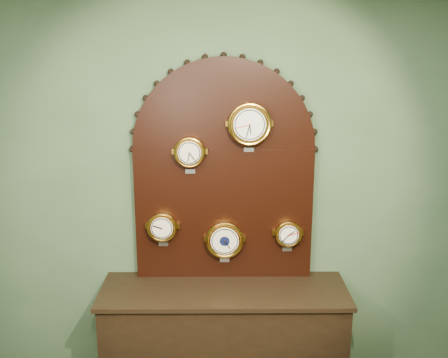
{
  "coord_description": "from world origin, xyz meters",
  "views": [
    {
      "loc": [
        -0.02,
        -0.98,
        2.43
      ],
      "look_at": [
        0.0,
        2.25,
        1.58
      ],
      "focal_mm": 42.51,
      "sensor_mm": 36.0,
      "label": 1
    }
  ],
  "objects_px": {
    "shop_counter": "(224,346)",
    "arabic_clock": "(250,124)",
    "roman_clock": "(190,152)",
    "barometer": "(225,240)",
    "display_board": "(224,165)",
    "hygrometer": "(162,227)",
    "tide_clock": "(288,233)"
  },
  "relations": [
    {
      "from": "hygrometer",
      "to": "barometer",
      "type": "height_order",
      "value": "hygrometer"
    },
    {
      "from": "arabic_clock",
      "to": "display_board",
      "type": "bearing_deg",
      "value": 157.52
    },
    {
      "from": "hygrometer",
      "to": "shop_counter",
      "type": "bearing_deg",
      "value": -20.4
    },
    {
      "from": "roman_clock",
      "to": "barometer",
      "type": "bearing_deg",
      "value": -0.37
    },
    {
      "from": "shop_counter",
      "to": "roman_clock",
      "type": "height_order",
      "value": "roman_clock"
    },
    {
      "from": "hygrometer",
      "to": "display_board",
      "type": "bearing_deg",
      "value": 9.04
    },
    {
      "from": "shop_counter",
      "to": "barometer",
      "type": "height_order",
      "value": "barometer"
    },
    {
      "from": "arabic_clock",
      "to": "hygrometer",
      "type": "bearing_deg",
      "value": 179.81
    },
    {
      "from": "hygrometer",
      "to": "tide_clock",
      "type": "relative_size",
      "value": 1.09
    },
    {
      "from": "arabic_clock",
      "to": "barometer",
      "type": "height_order",
      "value": "arabic_clock"
    },
    {
      "from": "arabic_clock",
      "to": "tide_clock",
      "type": "bearing_deg",
      "value": 0.53
    },
    {
      "from": "display_board",
      "to": "hygrometer",
      "type": "xyz_separation_m",
      "value": [
        -0.41,
        -0.07,
        -0.41
      ]
    },
    {
      "from": "roman_clock",
      "to": "arabic_clock",
      "type": "distance_m",
      "value": 0.43
    },
    {
      "from": "shop_counter",
      "to": "hygrometer",
      "type": "xyz_separation_m",
      "value": [
        -0.41,
        0.15,
        0.81
      ]
    },
    {
      "from": "arabic_clock",
      "to": "roman_clock",
      "type": "bearing_deg",
      "value": 179.72
    },
    {
      "from": "display_board",
      "to": "arabic_clock",
      "type": "relative_size",
      "value": 4.65
    },
    {
      "from": "arabic_clock",
      "to": "shop_counter",
      "type": "bearing_deg",
      "value": -137.14
    },
    {
      "from": "roman_clock",
      "to": "barometer",
      "type": "relative_size",
      "value": 0.83
    },
    {
      "from": "hygrometer",
      "to": "tide_clock",
      "type": "distance_m",
      "value": 0.85
    },
    {
      "from": "arabic_clock",
      "to": "barometer",
      "type": "distance_m",
      "value": 0.8
    },
    {
      "from": "display_board",
      "to": "barometer",
      "type": "bearing_deg",
      "value": -85.67
    },
    {
      "from": "roman_clock",
      "to": "tide_clock",
      "type": "relative_size",
      "value": 1.1
    },
    {
      "from": "roman_clock",
      "to": "tide_clock",
      "type": "bearing_deg",
      "value": 0.06
    },
    {
      "from": "hygrometer",
      "to": "tide_clock",
      "type": "bearing_deg",
      "value": 0.04
    },
    {
      "from": "roman_clock",
      "to": "display_board",
      "type": "bearing_deg",
      "value": 16.54
    },
    {
      "from": "barometer",
      "to": "tide_clock",
      "type": "height_order",
      "value": "tide_clock"
    },
    {
      "from": "shop_counter",
      "to": "arabic_clock",
      "type": "bearing_deg",
      "value": 42.86
    },
    {
      "from": "shop_counter",
      "to": "roman_clock",
      "type": "relative_size",
      "value": 6.3
    },
    {
      "from": "display_board",
      "to": "hygrometer",
      "type": "distance_m",
      "value": 0.59
    },
    {
      "from": "hygrometer",
      "to": "barometer",
      "type": "bearing_deg",
      "value": -0.2
    },
    {
      "from": "shop_counter",
      "to": "arabic_clock",
      "type": "distance_m",
      "value": 1.52
    },
    {
      "from": "display_board",
      "to": "barometer",
      "type": "height_order",
      "value": "display_board"
    }
  ]
}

